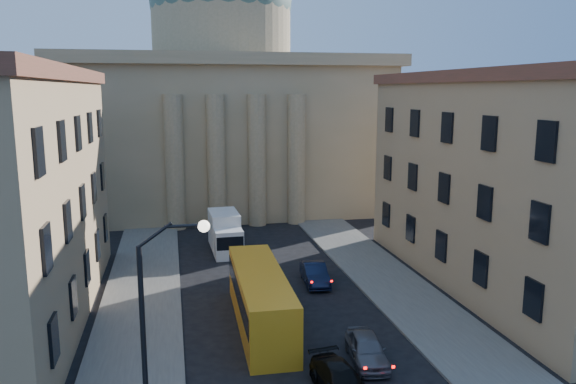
# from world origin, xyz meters

# --- Properties ---
(sidewalk_left) EXTENTS (5.00, 60.00, 0.15)m
(sidewalk_left) POSITION_xyz_m (-8.50, 18.00, 0.07)
(sidewalk_left) COLOR #54524D
(sidewalk_left) RESTS_ON ground
(sidewalk_right) EXTENTS (5.00, 60.00, 0.15)m
(sidewalk_right) POSITION_xyz_m (8.50, 18.00, 0.07)
(sidewalk_right) COLOR #54524D
(sidewalk_right) RESTS_ON ground
(church) EXTENTS (68.02, 28.76, 36.60)m
(church) POSITION_xyz_m (0.00, 55.47, 11.88)
(church) COLOR #8C7B56
(church) RESTS_ON ground
(building_right) EXTENTS (11.60, 26.60, 14.70)m
(building_right) POSITION_xyz_m (17.00, 22.00, 7.42)
(building_right) COLOR #9D805C
(building_right) RESTS_ON ground
(street_lamp) EXTENTS (2.62, 0.44, 8.83)m
(street_lamp) POSITION_xyz_m (-6.97, 8.00, 5.29)
(street_lamp) COLOR black
(street_lamp) RESTS_ON ground
(car_right_mid) EXTENTS (2.35, 4.61, 1.28)m
(car_right_mid) POSITION_xyz_m (0.80, 10.30, 0.64)
(car_right_mid) COLOR black
(car_right_mid) RESTS_ON ground
(car_right_far) EXTENTS (2.14, 4.34, 1.42)m
(car_right_far) POSITION_xyz_m (2.93, 12.92, 0.71)
(car_right_far) COLOR #55545A
(car_right_far) RESTS_ON ground
(car_right_distant) EXTENTS (1.84, 4.49, 1.45)m
(car_right_distant) POSITION_xyz_m (3.29, 24.66, 0.72)
(car_right_distant) COLOR black
(car_right_distant) RESTS_ON ground
(city_bus) EXTENTS (2.86, 11.44, 3.21)m
(city_bus) POSITION_xyz_m (-1.56, 18.39, 1.72)
(city_bus) COLOR orange
(city_bus) RESTS_ON ground
(box_truck) EXTENTS (2.48, 5.94, 3.22)m
(box_truck) POSITION_xyz_m (-2.07, 34.02, 1.53)
(box_truck) COLOR silver
(box_truck) RESTS_ON ground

